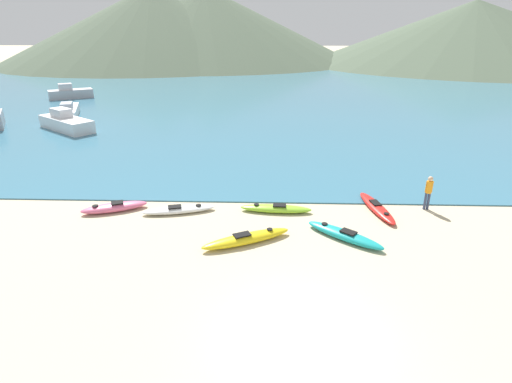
% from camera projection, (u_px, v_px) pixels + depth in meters
% --- Properties ---
extents(ground_plane, '(400.00, 400.00, 0.00)m').
position_uv_depth(ground_plane, '(301.00, 337.00, 10.49)').
color(ground_plane, '#C6B793').
extents(bay_water, '(160.00, 70.00, 0.06)m').
position_uv_depth(bay_water, '(277.00, 92.00, 50.92)').
color(bay_water, teal).
rests_on(bay_water, ground_plane).
extents(far_hill_left, '(70.08, 70.08, 16.82)m').
position_uv_depth(far_hill_left, '(154.00, 25.00, 93.93)').
color(far_hill_left, '#4C5B47').
rests_on(far_hill_left, ground_plane).
extents(far_hill_midleft, '(73.78, 73.78, 17.09)m').
position_uv_depth(far_hill_midleft, '(206.00, 25.00, 98.44)').
color(far_hill_midleft, '#4C5B47').
rests_on(far_hill_midleft, ground_plane).
extents(far_hill_midright, '(73.62, 73.62, 13.56)m').
position_uv_depth(far_hill_midright, '(472.00, 33.00, 88.89)').
color(far_hill_midright, '#4C5B47').
rests_on(far_hill_midright, ground_plane).
extents(kayak_on_sand_0, '(3.25, 1.41, 0.32)m').
position_uv_depth(kayak_on_sand_0, '(179.00, 210.00, 17.57)').
color(kayak_on_sand_0, white).
rests_on(kayak_on_sand_0, ground_plane).
extents(kayak_on_sand_1, '(3.17, 0.87, 0.36)m').
position_uv_depth(kayak_on_sand_1, '(276.00, 209.00, 17.64)').
color(kayak_on_sand_1, '#8CCC2D').
rests_on(kayak_on_sand_1, ground_plane).
extents(kayak_on_sand_2, '(2.90, 1.76, 0.40)m').
position_uv_depth(kayak_on_sand_2, '(114.00, 207.00, 17.72)').
color(kayak_on_sand_2, '#E5668C').
rests_on(kayak_on_sand_2, ground_plane).
extents(kayak_on_sand_3, '(1.24, 3.53, 0.33)m').
position_uv_depth(kayak_on_sand_3, '(377.00, 207.00, 17.78)').
color(kayak_on_sand_3, red).
rests_on(kayak_on_sand_3, ground_plane).
extents(kayak_on_sand_4, '(2.96, 2.63, 0.38)m').
position_uv_depth(kayak_on_sand_4, '(344.00, 235.00, 15.36)').
color(kayak_on_sand_4, teal).
rests_on(kayak_on_sand_4, ground_plane).
extents(kayak_on_sand_5, '(3.47, 2.16, 0.41)m').
position_uv_depth(kayak_on_sand_5, '(246.00, 238.00, 15.06)').
color(kayak_on_sand_5, yellow).
rests_on(kayak_on_sand_5, ground_plane).
extents(person_near_waterline, '(0.32, 0.23, 1.57)m').
position_uv_depth(person_near_waterline, '(429.00, 191.00, 17.60)').
color(person_near_waterline, '#384260').
rests_on(person_near_waterline, ground_plane).
extents(moored_boat_1, '(4.93, 3.90, 1.70)m').
position_uv_depth(moored_boat_1, '(70.00, 93.00, 46.14)').
color(moored_boat_1, '#B2B2B7').
rests_on(moored_boat_1, bay_water).
extents(moored_boat_2, '(5.56, 4.88, 1.65)m').
position_uv_depth(moored_boat_2, '(66.00, 123.00, 31.65)').
color(moored_boat_2, white).
rests_on(moored_boat_2, bay_water).
extents(moored_boat_3, '(3.60, 6.04, 1.31)m').
position_uv_depth(moored_boat_3, '(68.00, 111.00, 36.67)').
color(moored_boat_3, white).
rests_on(moored_boat_3, bay_water).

